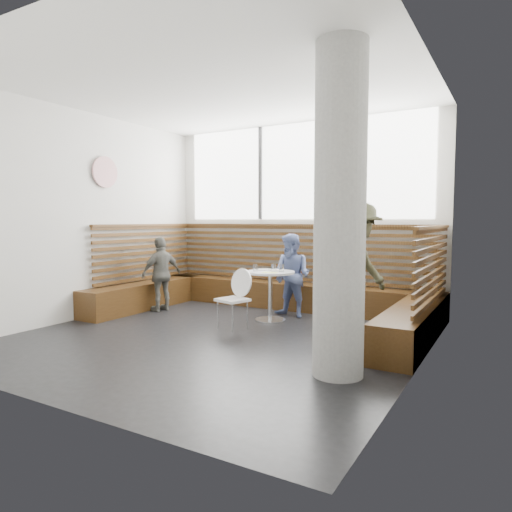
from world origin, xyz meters
The scene contains 15 objects.
room centered at (0.00, 0.00, 1.60)m, with size 5.00×5.00×3.20m.
booth centered at (0.00, 1.77, 0.41)m, with size 5.00×2.50×1.44m.
concrete_column centered at (1.85, -0.60, 1.60)m, with size 0.50×0.50×3.20m, color gray.
wall_art centered at (-2.46, 0.40, 2.30)m, with size 0.50×0.50×0.03m, color white.
cafe_table centered at (0.12, 1.22, 0.54)m, with size 0.74×0.74×0.76m.
cafe_chair centered at (-0.09, 0.56, 0.49)m, with size 0.40×0.40×0.84m.
adult_man centered at (1.52, 0.98, 0.89)m, with size 1.15×0.66×1.78m, color #3B3D28.
child_back centered at (0.28, 1.66, 0.66)m, with size 0.64×0.50×1.32m, color #5E6EA3.
child_left centered at (-1.84, 1.00, 0.62)m, with size 0.73×0.30×1.25m, color #5E5D55.
plate_near centered at (-0.04, 1.31, 0.77)m, with size 0.20×0.20×0.01m, color white.
plate_far centered at (0.17, 1.34, 0.77)m, with size 0.21×0.21×0.01m, color white.
glass_left centered at (-0.08, 1.12, 0.81)m, with size 0.07×0.07×0.10m, color white.
glass_mid centered at (0.21, 1.15, 0.82)m, with size 0.08×0.08×0.12m, color white.
glass_right centered at (0.31, 1.23, 0.82)m, with size 0.08×0.08×0.12m, color white.
menu_card centered at (0.20, 1.06, 0.76)m, with size 0.22×0.15×0.00m, color #A5C64C.
Camera 1 is at (3.34, -4.82, 1.53)m, focal length 32.00 mm.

